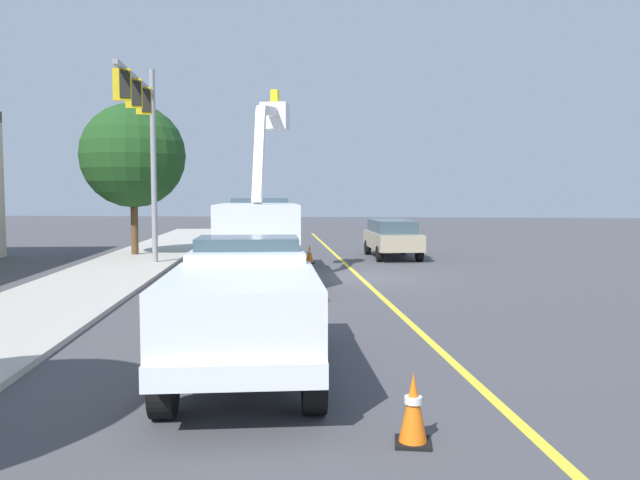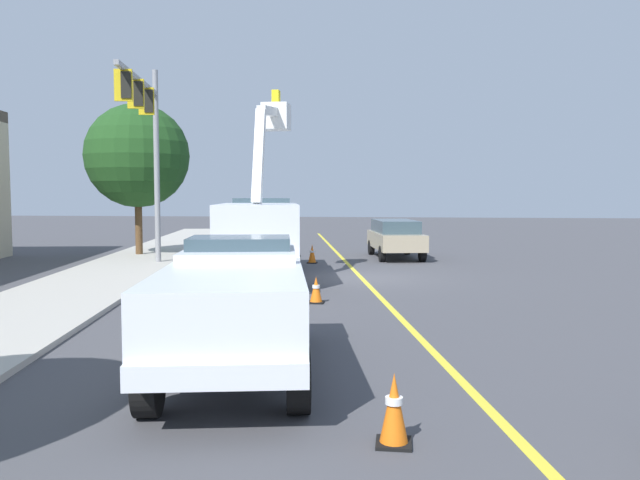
{
  "view_description": "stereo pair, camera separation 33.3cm",
  "coord_description": "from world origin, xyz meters",
  "px_view_note": "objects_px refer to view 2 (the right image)",
  "views": [
    {
      "loc": [
        -21.21,
        -0.96,
        2.79
      ],
      "look_at": [
        -1.67,
        1.2,
        1.4
      ],
      "focal_mm": 35.41,
      "sensor_mm": 36.0,
      "label": 1
    },
    {
      "loc": [
        -21.17,
        -1.3,
        2.79
      ],
      "look_at": [
        -1.67,
        1.2,
        1.4
      ],
      "focal_mm": 35.41,
      "sensor_mm": 36.0,
      "label": 2
    }
  ],
  "objects_px": {
    "utility_bucket_truck": "(260,231)",
    "traffic_cone_leading": "(394,410)",
    "traffic_cone_mid_front": "(316,290)",
    "service_pickup_truck": "(234,304)",
    "traffic_signal_mast": "(146,126)",
    "passing_minivan": "(395,236)",
    "traffic_cone_mid_rear": "(312,254)"
  },
  "relations": [
    {
      "from": "utility_bucket_truck",
      "to": "traffic_cone_leading",
      "type": "distance_m",
      "value": 14.81
    },
    {
      "from": "utility_bucket_truck",
      "to": "traffic_cone_mid_front",
      "type": "height_order",
      "value": "utility_bucket_truck"
    },
    {
      "from": "service_pickup_truck",
      "to": "traffic_signal_mast",
      "type": "height_order",
      "value": "traffic_signal_mast"
    },
    {
      "from": "passing_minivan",
      "to": "traffic_cone_leading",
      "type": "height_order",
      "value": "passing_minivan"
    },
    {
      "from": "utility_bucket_truck",
      "to": "traffic_cone_mid_front",
      "type": "relative_size",
      "value": 12.3
    },
    {
      "from": "service_pickup_truck",
      "to": "traffic_cone_mid_rear",
      "type": "height_order",
      "value": "service_pickup_truck"
    },
    {
      "from": "traffic_cone_mid_rear",
      "to": "utility_bucket_truck",
      "type": "bearing_deg",
      "value": 166.39
    },
    {
      "from": "passing_minivan",
      "to": "traffic_cone_mid_front",
      "type": "bearing_deg",
      "value": 171.03
    },
    {
      "from": "traffic_cone_leading",
      "to": "traffic_signal_mast",
      "type": "relative_size",
      "value": 0.11
    },
    {
      "from": "service_pickup_truck",
      "to": "traffic_cone_mid_front",
      "type": "xyz_separation_m",
      "value": [
        6.65,
        -0.39,
        -0.78
      ]
    },
    {
      "from": "utility_bucket_truck",
      "to": "passing_minivan",
      "type": "height_order",
      "value": "utility_bucket_truck"
    },
    {
      "from": "utility_bucket_truck",
      "to": "traffic_signal_mast",
      "type": "xyz_separation_m",
      "value": [
        1.52,
        4.6,
        3.76
      ]
    },
    {
      "from": "utility_bucket_truck",
      "to": "passing_minivan",
      "type": "relative_size",
      "value": 1.68
    },
    {
      "from": "traffic_signal_mast",
      "to": "traffic_cone_mid_rear",
      "type": "bearing_deg",
      "value": -61.22
    },
    {
      "from": "passing_minivan",
      "to": "traffic_cone_mid_front",
      "type": "height_order",
      "value": "passing_minivan"
    },
    {
      "from": "utility_bucket_truck",
      "to": "service_pickup_truck",
      "type": "relative_size",
      "value": 1.45
    },
    {
      "from": "utility_bucket_truck",
      "to": "passing_minivan",
      "type": "bearing_deg",
      "value": -31.43
    },
    {
      "from": "passing_minivan",
      "to": "traffic_cone_mid_front",
      "type": "distance_m",
      "value": 12.41
    },
    {
      "from": "traffic_cone_leading",
      "to": "utility_bucket_truck",
      "type": "bearing_deg",
      "value": 18.5
    },
    {
      "from": "traffic_cone_mid_front",
      "to": "traffic_signal_mast",
      "type": "distance_m",
      "value": 10.84
    },
    {
      "from": "passing_minivan",
      "to": "traffic_cone_mid_rear",
      "type": "bearing_deg",
      "value": 128.75
    },
    {
      "from": "service_pickup_truck",
      "to": "traffic_cone_leading",
      "type": "bearing_deg",
      "value": -134.84
    },
    {
      "from": "traffic_cone_leading",
      "to": "traffic_cone_mid_rear",
      "type": "height_order",
      "value": "traffic_cone_leading"
    },
    {
      "from": "service_pickup_truck",
      "to": "traffic_cone_mid_rear",
      "type": "bearing_deg",
      "value": 3.74
    },
    {
      "from": "passing_minivan",
      "to": "traffic_cone_leading",
      "type": "relative_size",
      "value": 6.18
    },
    {
      "from": "service_pickup_truck",
      "to": "traffic_cone_leading",
      "type": "xyz_separation_m",
      "value": [
        -2.48,
        -2.5,
        -0.72
      ]
    },
    {
      "from": "utility_bucket_truck",
      "to": "traffic_signal_mast",
      "type": "relative_size",
      "value": 1.1
    },
    {
      "from": "traffic_cone_leading",
      "to": "traffic_cone_mid_rear",
      "type": "relative_size",
      "value": 1.05
    },
    {
      "from": "passing_minivan",
      "to": "traffic_cone_mid_rear",
      "type": "height_order",
      "value": "passing_minivan"
    },
    {
      "from": "service_pickup_truck",
      "to": "traffic_cone_mid_rear",
      "type": "xyz_separation_m",
      "value": [
        16.18,
        1.06,
        -0.73
      ]
    },
    {
      "from": "traffic_cone_mid_rear",
      "to": "traffic_signal_mast",
      "type": "bearing_deg",
      "value": 118.78
    },
    {
      "from": "passing_minivan",
      "to": "traffic_cone_mid_rear",
      "type": "distance_m",
      "value": 4.37
    }
  ]
}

